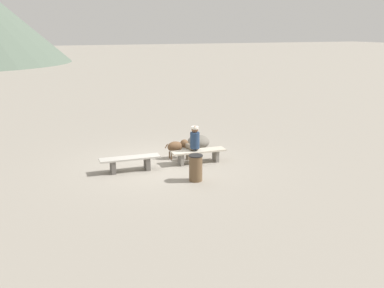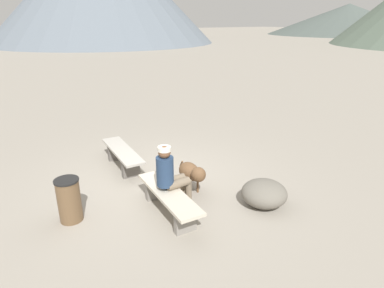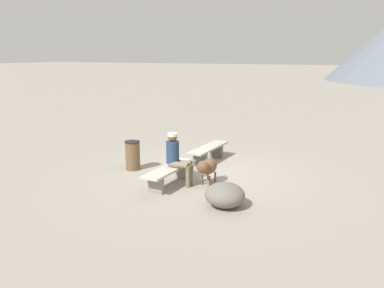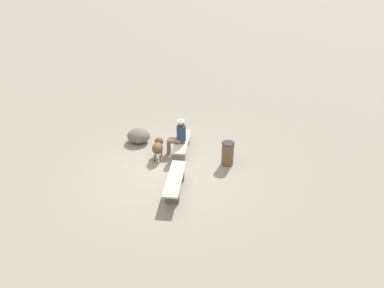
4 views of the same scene
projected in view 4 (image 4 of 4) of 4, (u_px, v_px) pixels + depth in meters
The scene contains 7 objects.
ground at pixel (169, 171), 10.62m from camera, with size 210.00×210.00×0.06m, color gray.
bench_left at pixel (175, 181), 9.49m from camera, with size 1.85×0.53×0.44m.
bench_right at pixel (182, 144), 11.47m from camera, with size 1.80×0.54×0.43m.
seated_person at pixel (178, 135), 11.19m from camera, with size 0.32×0.63×1.23m.
dog at pixel (158, 147), 11.06m from camera, with size 0.84×0.36×0.62m.
trash_bin at pixel (228, 153), 10.74m from camera, with size 0.40×0.40×0.76m.
boulder at pixel (139, 136), 12.18m from camera, with size 0.79×0.83×0.48m, color #6B665B.
Camera 4 is at (-8.98, -1.11, 5.64)m, focal length 32.02 mm.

